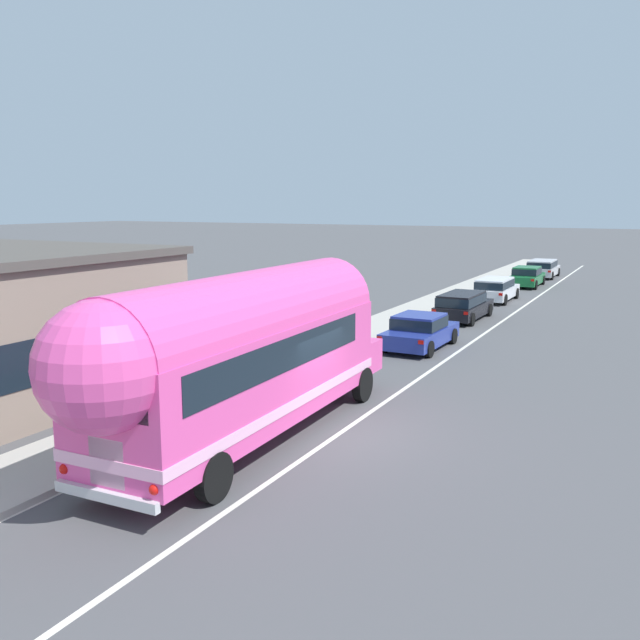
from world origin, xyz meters
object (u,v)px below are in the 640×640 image
(car_lead, at_px, (420,330))
(car_fifth, at_px, (543,267))
(painted_bus, at_px, (239,352))
(car_fourth, at_px, (527,276))
(car_second, at_px, (463,304))
(car_third, at_px, (496,288))

(car_lead, xyz_separation_m, car_fifth, (-0.05, 29.00, 0.07))
(car_lead, height_order, car_fifth, same)
(painted_bus, relative_size, car_fourth, 2.61)
(car_lead, relative_size, car_fifth, 0.94)
(car_lead, bearing_deg, car_second, 92.14)
(painted_bus, distance_m, car_second, 19.75)
(car_fourth, bearing_deg, painted_bus, -90.12)
(painted_bus, xyz_separation_m, car_fourth, (0.07, 35.15, -1.56))
(painted_bus, height_order, car_third, painted_bus)
(car_lead, distance_m, car_fourth, 22.68)
(car_fifth, bearing_deg, painted_bus, -90.12)
(painted_bus, height_order, car_lead, painted_bus)
(painted_bus, relative_size, car_second, 2.57)
(car_lead, height_order, car_fourth, same)
(car_third, height_order, car_fourth, same)
(car_second, bearing_deg, car_fifth, 89.43)
(car_second, height_order, car_fourth, same)
(car_fourth, bearing_deg, car_second, -90.75)
(car_third, height_order, car_fifth, same)
(painted_bus, height_order, car_second, painted_bus)
(car_fourth, height_order, car_fifth, same)
(car_fifth, bearing_deg, car_fourth, -90.12)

